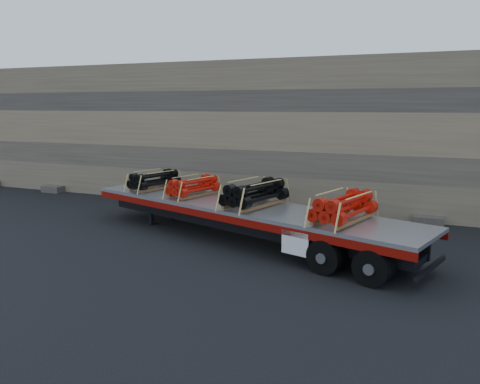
% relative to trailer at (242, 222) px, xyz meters
% --- Properties ---
extents(ground, '(120.00, 120.00, 0.00)m').
position_rel_trailer_xyz_m(ground, '(-0.63, 0.29, -0.68)').
color(ground, black).
rests_on(ground, ground).
extents(rock_wall, '(44.00, 3.00, 7.00)m').
position_rel_trailer_xyz_m(rock_wall, '(-0.63, 6.79, 2.82)').
color(rock_wall, '#7A6B54').
rests_on(rock_wall, ground).
extents(trailer, '(13.79, 6.63, 1.36)m').
position_rel_trailer_xyz_m(trailer, '(0.00, 0.00, 0.00)').
color(trailer, '#B4B7BC').
rests_on(trailer, ground).
extents(bundle_front, '(1.65, 2.33, 0.75)m').
position_rel_trailer_xyz_m(bundle_front, '(-4.60, 1.46, 1.06)').
color(bundle_front, black).
rests_on(bundle_front, trailer).
extents(bundle_midfront, '(1.61, 2.28, 0.73)m').
position_rel_trailer_xyz_m(bundle_midfront, '(-2.35, 0.75, 1.05)').
color(bundle_midfront, red).
rests_on(bundle_midfront, trailer).
extents(bundle_midrear, '(1.94, 2.75, 0.88)m').
position_rel_trailer_xyz_m(bundle_midrear, '(0.58, -0.18, 1.12)').
color(bundle_midrear, black).
rests_on(bundle_midrear, trailer).
extents(bundle_rear, '(1.87, 2.65, 0.85)m').
position_rel_trailer_xyz_m(bundle_rear, '(3.87, -1.23, 1.11)').
color(bundle_rear, red).
rests_on(bundle_rear, trailer).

